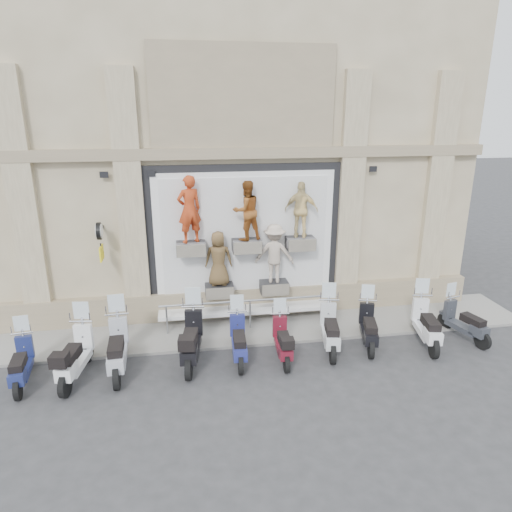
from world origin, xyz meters
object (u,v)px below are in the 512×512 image
at_px(scooter_e, 239,332).
at_px(scooter_i, 427,316).
at_px(scooter_c, 117,339).
at_px(scooter_f, 283,333).
at_px(scooter_a, 20,355).
at_px(guard_rail, 250,315).
at_px(scooter_h, 369,320).
at_px(scooter_j, 465,315).
at_px(scooter_b, 74,346).
at_px(scooter_g, 331,321).
at_px(clock_sign_bracket, 100,236).
at_px(scooter_d, 191,331).

bearing_deg(scooter_e, scooter_i, 3.52).
xyz_separation_m(scooter_c, scooter_f, (3.97, -0.09, -0.15)).
xyz_separation_m(scooter_a, scooter_e, (4.98, 0.24, 0.03)).
relative_size(guard_rail, scooter_h, 2.76).
bearing_deg(scooter_f, scooter_i, 5.66).
height_order(guard_rail, scooter_j, scooter_j).
distance_m(scooter_h, scooter_j, 2.71).
distance_m(scooter_b, scooter_c, 0.93).
distance_m(scooter_a, scooter_g, 7.39).
relative_size(scooter_g, scooter_h, 1.08).
bearing_deg(scooter_f, clock_sign_bracket, 158.18).
relative_size(scooter_a, scooter_d, 0.83).
bearing_deg(scooter_a, scooter_j, -5.15).
height_order(scooter_c, scooter_e, scooter_c).
distance_m(scooter_e, scooter_h, 3.46).
distance_m(scooter_f, scooter_i, 3.91).
xyz_separation_m(scooter_a, scooter_c, (2.09, 0.18, 0.13)).
distance_m(scooter_i, scooter_j, 1.18).
bearing_deg(scooter_f, scooter_g, 15.82).
bearing_deg(scooter_i, scooter_f, -166.41).
relative_size(clock_sign_bracket, scooter_d, 0.49).
relative_size(guard_rail, scooter_a, 2.89).
xyz_separation_m(scooter_b, scooter_f, (4.89, 0.06, -0.12)).
distance_m(clock_sign_bracket, scooter_h, 7.38).
distance_m(scooter_c, scooter_h, 6.35).
height_order(scooter_d, scooter_h, scooter_d).
relative_size(clock_sign_bracket, scooter_c, 0.49).
xyz_separation_m(clock_sign_bracket, scooter_j, (9.54, -1.91, -2.09)).
bearing_deg(scooter_h, scooter_a, -161.79).
relative_size(scooter_d, scooter_e, 1.15).
bearing_deg(scooter_c, scooter_d, 0.85).
height_order(scooter_b, scooter_d, scooter_d).
bearing_deg(clock_sign_bracket, scooter_g, -17.84).
distance_m(scooter_f, scooter_j, 5.09).
xyz_separation_m(scooter_g, scooter_i, (2.59, -0.15, 0.01)).
height_order(clock_sign_bracket, scooter_i, clock_sign_bracket).
xyz_separation_m(guard_rail, scooter_a, (-5.50, -1.77, 0.25)).
height_order(guard_rail, scooter_b, scooter_b).
xyz_separation_m(scooter_d, scooter_g, (3.55, 0.08, -0.05)).
relative_size(guard_rail, scooter_d, 2.41).
bearing_deg(clock_sign_bracket, scooter_h, -15.05).
height_order(scooter_d, scooter_j, scooter_d).
distance_m(scooter_d, scooter_g, 3.55).
relative_size(scooter_b, scooter_d, 0.96).
xyz_separation_m(scooter_f, scooter_j, (5.08, 0.23, 0.01)).
bearing_deg(scooter_d, scooter_f, 2.42).
relative_size(scooter_e, scooter_g, 0.93).
height_order(scooter_b, scooter_c, scooter_c).
xyz_separation_m(scooter_b, scooter_j, (9.97, 0.30, -0.11)).
relative_size(scooter_a, scooter_h, 0.96).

